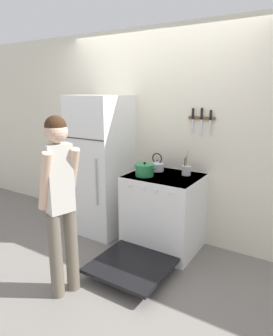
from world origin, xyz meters
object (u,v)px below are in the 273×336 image
stove_range (162,213)px  person (60,198)px  dutch_oven_pot (145,170)px  tea_kettle (157,166)px  refrigerator (101,165)px  utensil_jar (186,170)px

stove_range → person: size_ratio=0.85×
dutch_oven_pot → tea_kettle: bearing=87.0°
dutch_oven_pot → refrigerator: bearing=169.1°
tea_kettle → person: (-0.21, -1.35, -0.03)m
person → stove_range: bearing=-0.5°
dutch_oven_pot → utensil_jar: size_ratio=0.92×
tea_kettle → utensil_jar: (0.37, 0.01, -0.00)m
refrigerator → stove_range: bearing=-2.7°
refrigerator → person: bearing=-66.2°
dutch_oven_pot → utensil_jar: (0.38, 0.28, -0.01)m
refrigerator → tea_kettle: refrigerator is taller
refrigerator → utensil_jar: refrigerator is taller
tea_kettle → person: size_ratio=0.13×
utensil_jar → person: person is taller
dutch_oven_pot → utensil_jar: bearing=35.7°
refrigerator → person: refrigerator is taller
stove_range → dutch_oven_pot: (-0.18, -0.10, 0.52)m
refrigerator → utensil_jar: 1.13m
person → utensil_jar: bearing=-5.9°
tea_kettle → utensil_jar: utensil_jar is taller
stove_range → tea_kettle: bearing=134.3°
tea_kettle → person: person is taller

